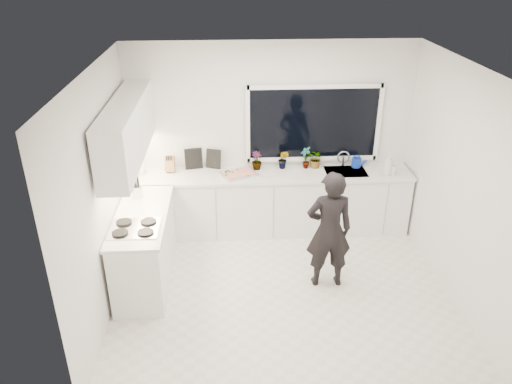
{
  "coord_description": "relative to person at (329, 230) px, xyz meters",
  "views": [
    {
      "loc": [
        -0.6,
        -4.94,
        3.8
      ],
      "look_at": [
        -0.29,
        0.4,
        1.15
      ],
      "focal_mm": 35.0,
      "sensor_mm": 36.0,
      "label": 1
    }
  ],
  "objects": [
    {
      "name": "base_cabinets_back",
      "position": [
        -0.56,
        1.34,
        -0.32
      ],
      "size": [
        3.92,
        0.58,
        0.88
      ],
      "primitive_type": "cube",
      "color": "white",
      "rests_on": "floor"
    },
    {
      "name": "person",
      "position": [
        0.0,
        0.0,
        0.0
      ],
      "size": [
        0.56,
        0.37,
        1.52
      ],
      "primitive_type": "imported",
      "rotation": [
        0.0,
        0.0,
        3.16
      ],
      "color": "black",
      "rests_on": "floor"
    },
    {
      "name": "base_cabinets_left",
      "position": [
        -2.23,
        0.24,
        -0.32
      ],
      "size": [
        0.58,
        1.6,
        0.88
      ],
      "primitive_type": "cube",
      "color": "white",
      "rests_on": "floor"
    },
    {
      "name": "sink",
      "position": [
        0.49,
        1.34,
        0.11
      ],
      "size": [
        0.58,
        0.42,
        0.14
      ],
      "primitive_type": "cube",
      "color": "silver",
      "rests_on": "countertop_back"
    },
    {
      "name": "upper_cabinets",
      "position": [
        -2.35,
        0.59,
        1.09
      ],
      "size": [
        0.34,
        2.1,
        0.7
      ],
      "primitive_type": "cube",
      "color": "white",
      "rests_on": "wall_left"
    },
    {
      "name": "watering_can",
      "position": [
        0.67,
        1.5,
        0.23
      ],
      "size": [
        0.18,
        0.18,
        0.13
      ],
      "primitive_type": "cylinder",
      "rotation": [
        0.0,
        0.0,
        0.3
      ],
      "color": "#1233AB",
      "rests_on": "countertop_back"
    },
    {
      "name": "stovetop",
      "position": [
        -2.25,
        -0.11,
        0.18
      ],
      "size": [
        0.56,
        0.48,
        0.03
      ],
      "primitive_type": "cube",
      "color": "black",
      "rests_on": "countertop_left"
    },
    {
      "name": "knife_block",
      "position": [
        -2.0,
        1.48,
        0.27
      ],
      "size": [
        0.14,
        0.11,
        0.22
      ],
      "primitive_type": "cube",
      "rotation": [
        0.0,
        0.0,
        -0.1
      ],
      "color": "#986647",
      "rests_on": "countertop_back"
    },
    {
      "name": "window",
      "position": [
        0.04,
        1.61,
        0.79
      ],
      "size": [
        1.8,
        0.02,
        1.0
      ],
      "primitive_type": "cube",
      "color": "black",
      "rests_on": "wall_back"
    },
    {
      "name": "picture_frame_large",
      "position": [
        -1.39,
        1.58,
        0.3
      ],
      "size": [
        0.21,
        0.1,
        0.28
      ],
      "primitive_type": "cube",
      "rotation": [
        0.0,
        0.0,
        -0.37
      ],
      "color": "black",
      "rests_on": "countertop_back"
    },
    {
      "name": "pizza",
      "position": [
        -1.04,
        1.31,
        0.19
      ],
      "size": [
        0.5,
        0.44,
        0.01
      ],
      "primitive_type": "cube",
      "rotation": [
        0.0,
        0.0,
        0.4
      ],
      "color": "red",
      "rests_on": "pizza_tray"
    },
    {
      "name": "floor",
      "position": [
        -0.56,
        -0.11,
        -0.77
      ],
      "size": [
        4.0,
        3.5,
        0.02
      ],
      "primitive_type": "cube",
      "color": "beige",
      "rests_on": "ground"
    },
    {
      "name": "utensil_crock",
      "position": [
        -2.34,
        0.69,
        0.24
      ],
      "size": [
        0.14,
        0.14,
        0.16
      ],
      "primitive_type": "cylinder",
      "rotation": [
        0.0,
        0.0,
        0.09
      ],
      "color": "#ADADB1",
      "rests_on": "countertop_left"
    },
    {
      "name": "wall_left",
      "position": [
        -2.57,
        -0.11,
        0.59
      ],
      "size": [
        0.02,
        3.5,
        2.7
      ],
      "primitive_type": "cube",
      "color": "white",
      "rests_on": "ground"
    },
    {
      "name": "soap_bottles",
      "position": [
        1.05,
        1.19,
        0.31
      ],
      "size": [
        0.19,
        0.15,
        0.32
      ],
      "color": "#D8BF66",
      "rests_on": "countertop_back"
    },
    {
      "name": "pizza_tray",
      "position": [
        -1.04,
        1.31,
        0.18
      ],
      "size": [
        0.56,
        0.49,
        0.03
      ],
      "primitive_type": "cube",
      "rotation": [
        0.0,
        0.0,
        0.4
      ],
      "color": "#B5B5B9",
      "rests_on": "countertop_back"
    },
    {
      "name": "ceiling",
      "position": [
        -0.56,
        -0.11,
        1.95
      ],
      "size": [
        4.0,
        3.5,
        0.02
      ],
      "primitive_type": "cube",
      "color": "white",
      "rests_on": "wall_back"
    },
    {
      "name": "wall_back",
      "position": [
        -0.56,
        1.65,
        0.59
      ],
      "size": [
        4.0,
        0.02,
        2.7
      ],
      "primitive_type": "cube",
      "color": "white",
      "rests_on": "ground"
    },
    {
      "name": "countertop_back",
      "position": [
        -0.56,
        1.33,
        0.14
      ],
      "size": [
        3.94,
        0.62,
        0.04
      ],
      "primitive_type": "cube",
      "color": "silver",
      "rests_on": "base_cabinets_back"
    },
    {
      "name": "faucet",
      "position": [
        0.49,
        1.54,
        0.27
      ],
      "size": [
        0.03,
        0.03,
        0.22
      ],
      "primitive_type": "cylinder",
      "color": "silver",
      "rests_on": "countertop_back"
    },
    {
      "name": "countertop_left",
      "position": [
        -2.23,
        0.24,
        0.14
      ],
      "size": [
        0.62,
        1.6,
        0.04
      ],
      "primitive_type": "cube",
      "color": "silver",
      "rests_on": "base_cabinets_left"
    },
    {
      "name": "herb_plants",
      "position": [
        -0.18,
        1.5,
        0.3
      ],
      "size": [
        1.12,
        0.32,
        0.32
      ],
      "color": "#26662D",
      "rests_on": "countertop_back"
    },
    {
      "name": "paper_towel_roll",
      "position": [
        -2.41,
        1.44,
        0.29
      ],
      "size": [
        0.12,
        0.12,
        0.26
      ],
      "primitive_type": "cylinder",
      "rotation": [
        0.0,
        0.0,
        -0.05
      ],
      "color": "white",
      "rests_on": "countertop_back"
    },
    {
      "name": "picture_frame_small",
      "position": [
        -1.67,
        1.58,
        0.31
      ],
      "size": [
        0.25,
        0.07,
        0.3
      ],
      "primitive_type": "cube",
      "rotation": [
        0.0,
        0.0,
        0.2
      ],
      "color": "black",
      "rests_on": "countertop_back"
    },
    {
      "name": "wall_right",
      "position": [
        1.45,
        -0.11,
        0.59
      ],
      "size": [
        0.02,
        3.5,
        2.7
      ],
      "primitive_type": "cube",
      "color": "white",
      "rests_on": "ground"
    }
  ]
}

